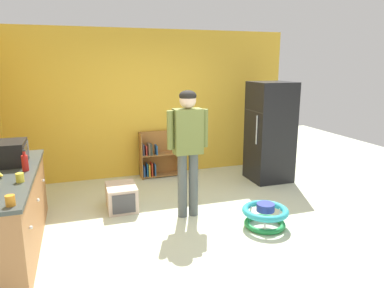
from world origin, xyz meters
TOP-DOWN VIEW (x-y plane):
  - ground_plane at (0.00, 0.00)m, footprint 12.00×12.00m
  - back_wall at (0.00, 2.33)m, footprint 5.20×0.06m
  - kitchen_counter at (-2.20, 0.03)m, footprint 0.65×2.22m
  - refrigerator at (1.88, 1.32)m, footprint 0.73×0.68m
  - bookshelf at (0.00, 2.15)m, footprint 0.80×0.28m
  - standing_person at (-0.00, 0.27)m, footprint 0.57×0.23m
  - baby_walker at (0.85, -0.38)m, footprint 0.60×0.60m
  - pet_carrier at (-0.86, 0.79)m, footprint 0.42×0.55m
  - microwave at (-2.19, 0.45)m, footprint 0.37×0.48m
  - ketchup_bottle at (-1.99, 0.10)m, footprint 0.07×0.07m
  - orange_cup at (-1.98, -0.96)m, footprint 0.08×0.08m
  - yellow_cup at (-1.99, -0.31)m, footprint 0.08×0.08m
  - green_cup at (-2.08, 0.78)m, footprint 0.08×0.08m
  - red_cup at (-2.19, 0.82)m, footprint 0.08×0.08m

SIDE VIEW (x-z plane):
  - ground_plane at x=0.00m, z-range 0.00..0.00m
  - baby_walker at x=0.85m, z-range 0.00..0.32m
  - pet_carrier at x=-0.86m, z-range 0.00..0.36m
  - bookshelf at x=0.00m, z-range -0.05..0.80m
  - kitchen_counter at x=-2.20m, z-range 0.00..0.90m
  - refrigerator at x=1.88m, z-range 0.00..1.78m
  - orange_cup at x=-1.98m, z-range 0.90..0.99m
  - yellow_cup at x=-1.99m, z-range 0.90..0.99m
  - green_cup at x=-2.08m, z-range 0.90..0.99m
  - red_cup at x=-2.19m, z-range 0.90..0.99m
  - ketchup_bottle at x=-1.99m, z-range 0.88..1.12m
  - microwave at x=-2.19m, z-range 0.90..1.18m
  - standing_person at x=0.00m, z-range 0.19..1.95m
  - back_wall at x=0.00m, z-range 0.00..2.70m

